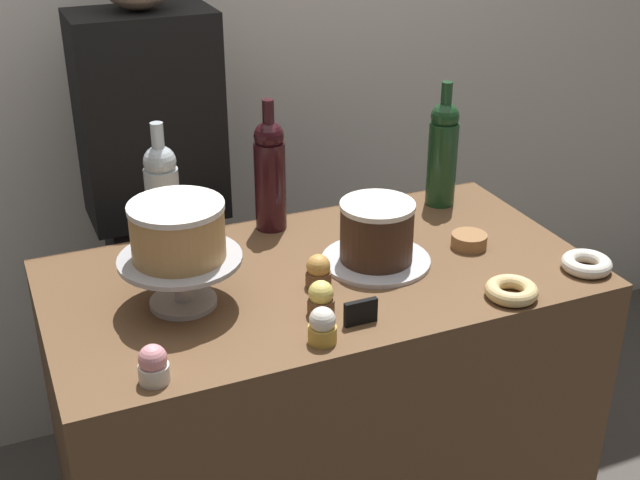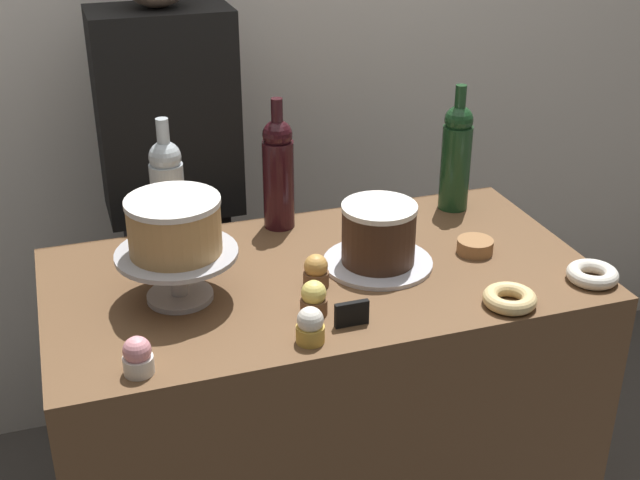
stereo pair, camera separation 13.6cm
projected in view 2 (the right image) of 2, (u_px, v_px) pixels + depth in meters
back_wall at (224, 19)px, 2.46m from camera, size 6.00×0.05×2.60m
display_counter at (320, 436)px, 2.07m from camera, size 1.20×0.64×0.92m
cake_stand_pedestal at (178, 266)px, 1.73m from camera, size 0.25×0.25×0.11m
white_layer_cake at (174, 225)px, 1.69m from camera, size 0.19×0.19×0.12m
silver_serving_platter at (378, 263)px, 1.90m from camera, size 0.25×0.25×0.01m
chocolate_round_cake at (379, 233)px, 1.87m from camera, size 0.17×0.17×0.14m
wine_bottle_dark_red at (278, 171)px, 2.02m from camera, size 0.08×0.08×0.33m
wine_bottle_green at (456, 155)px, 2.12m from camera, size 0.08×0.08×0.33m
wine_bottle_clear at (168, 196)px, 1.89m from camera, size 0.08×0.08×0.33m
cupcake_vanilla at (310, 326)px, 1.60m from camera, size 0.06×0.06×0.07m
cupcake_lemon at (314, 299)px, 1.69m from camera, size 0.06×0.06×0.07m
cupcake_caramel at (316, 272)px, 1.80m from camera, size 0.06×0.06×0.07m
cupcake_strawberry at (138, 357)px, 1.51m from camera, size 0.06×0.06×0.07m
donut_sugar at (592, 274)px, 1.83m from camera, size 0.11×0.11×0.03m
donut_glazed at (510, 299)px, 1.73m from camera, size 0.11×0.11×0.03m
cookie_stack at (475, 246)px, 1.95m from camera, size 0.08×0.08×0.03m
price_sign_chalkboard at (352, 314)px, 1.66m from camera, size 0.07×0.01×0.05m
barista_figure at (175, 211)px, 2.35m from camera, size 0.36×0.22×1.60m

